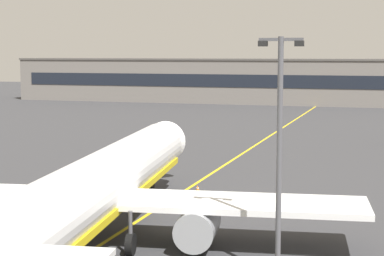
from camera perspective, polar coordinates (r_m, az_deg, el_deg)
taxiway_centreline at (r=60.12m, az=0.92°, el=-4.44°), size 2.08×179.99×0.01m
airliner_foreground at (r=39.89m, az=-8.32°, el=-5.23°), size 32.35×41.47×11.65m
apron_lamp_post at (r=33.40m, az=7.54°, el=-2.19°), size 2.24×0.90×12.25m
safety_cone_by_nose_gear at (r=54.81m, az=0.49°, el=-5.25°), size 0.44×0.44×0.55m
terminal_building at (r=147.65m, az=13.20°, el=3.89°), size 153.95×12.40×10.06m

